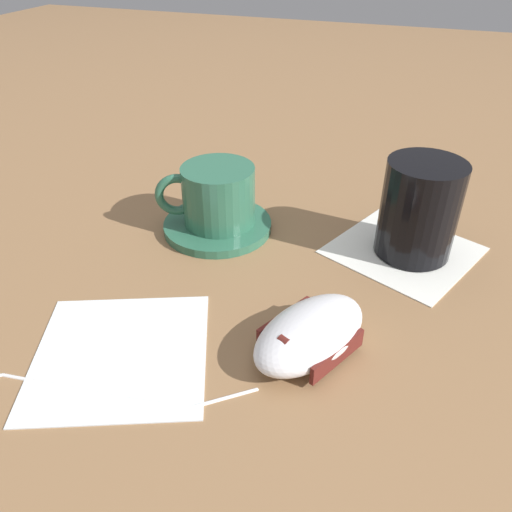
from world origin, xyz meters
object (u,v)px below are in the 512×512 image
computer_mouse (310,333)px  drinking_glass (419,209)px  saucer (218,225)px  coffee_cup (217,195)px

computer_mouse → drinking_glass: 0.20m
saucer → computer_mouse: bearing=134.1°
saucer → drinking_glass: (-0.22, -0.03, 0.05)m
coffee_cup → drinking_glass: bearing=-173.8°
drinking_glass → computer_mouse: bearing=69.6°
coffee_cup → drinking_glass: size_ratio=1.04×
saucer → computer_mouse: size_ratio=0.95×
coffee_cup → computer_mouse: (-0.15, 0.16, -0.03)m
saucer → computer_mouse: 0.22m
saucer → drinking_glass: drinking_glass is taller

